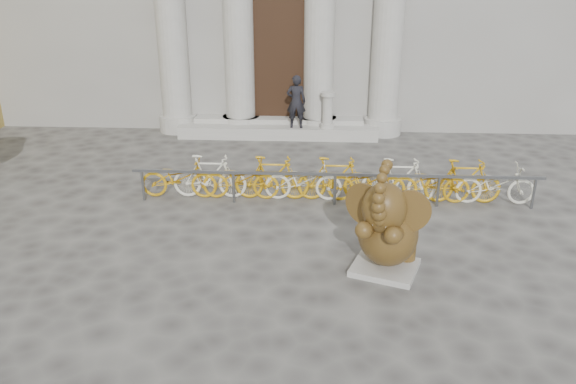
{
  "coord_description": "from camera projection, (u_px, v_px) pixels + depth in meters",
  "views": [
    {
      "loc": [
        1.21,
        -7.24,
        4.86
      ],
      "look_at": [
        0.7,
        2.05,
        1.1
      ],
      "focal_mm": 35.0,
      "sensor_mm": 36.0,
      "label": 1
    }
  ],
  "objects": [
    {
      "name": "elephant_statue",
      "position": [
        387.0,
        231.0,
        9.33
      ],
      "size": [
        1.42,
        1.68,
        2.11
      ],
      "rotation": [
        0.0,
        0.0,
        -0.35
      ],
      "color": "#A8A59E",
      "rests_on": "ground"
    },
    {
      "name": "bike_rack",
      "position": [
        335.0,
        179.0,
        12.35
      ],
      "size": [
        8.87,
        0.53,
        1.0
      ],
      "color": "slate",
      "rests_on": "ground"
    },
    {
      "name": "ground",
      "position": [
        235.0,
        308.0,
        8.59
      ],
      "size": [
        80.0,
        80.0,
        0.0
      ],
      "primitive_type": "plane",
      "color": "#474442",
      "rests_on": "ground"
    },
    {
      "name": "pedestrian",
      "position": [
        296.0,
        102.0,
        16.51
      ],
      "size": [
        0.57,
        0.38,
        1.57
      ],
      "primitive_type": "imported",
      "rotation": [
        0.0,
        0.0,
        3.14
      ],
      "color": "black",
      "rests_on": "entrance_steps"
    },
    {
      "name": "entrance_steps",
      "position": [
        278.0,
        130.0,
        17.22
      ],
      "size": [
        6.0,
        1.2,
        0.36
      ],
      "primitive_type": "cube",
      "color": "#A8A59E",
      "rests_on": "ground"
    },
    {
      "name": "balustrade_post",
      "position": [
        327.0,
        111.0,
        16.62
      ],
      "size": [
        0.43,
        0.43,
        1.06
      ],
      "color": "#A8A59E",
      "rests_on": "entrance_steps"
    }
  ]
}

